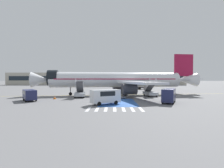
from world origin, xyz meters
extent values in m
plane|color=slate|center=(0.00, 0.00, 0.00)|extent=(600.00, 600.00, 0.00)
cube|color=gold|center=(0.86, 0.69, 0.00)|extent=(76.21, 11.50, 0.01)
cube|color=#2856A8|center=(0.86, -13.45, 0.00)|extent=(6.33, 10.80, 0.01)
cube|color=silver|center=(-3.34, -20.51, 0.00)|extent=(0.44, 3.60, 0.01)
cube|color=silver|center=(-2.14, -20.51, 0.00)|extent=(0.44, 3.60, 0.01)
cube|color=silver|center=(-0.94, -20.51, 0.00)|extent=(0.44, 3.60, 0.01)
cube|color=silver|center=(0.26, -20.51, 0.00)|extent=(0.44, 3.60, 0.01)
cube|color=silver|center=(1.46, -20.51, 0.00)|extent=(0.44, 3.60, 0.01)
cube|color=silver|center=(2.66, -20.51, 0.00)|extent=(0.44, 3.60, 0.01)
cube|color=silver|center=(3.86, -20.51, 0.00)|extent=(0.44, 3.60, 0.01)
cylinder|color=silver|center=(0.86, 0.69, 3.90)|extent=(33.21, 8.61, 3.81)
cone|color=silver|center=(-17.54, -2.04, 3.90)|extent=(4.69, 4.31, 3.73)
cone|color=silver|center=(20.02, 3.53, 3.90)|extent=(6.19, 4.46, 3.66)
cylinder|color=black|center=(-14.71, -1.62, 4.37)|extent=(2.83, 4.14, 3.85)
cube|color=maroon|center=(0.86, 0.69, 4.09)|extent=(30.61, 8.30, 0.24)
cube|color=silver|center=(5.28, -7.13, 3.32)|extent=(8.91, 16.64, 0.44)
cylinder|color=#38383D|center=(3.61, -6.01, 1.88)|extent=(3.43, 2.83, 2.40)
cube|color=silver|center=(2.82, 9.45, 3.32)|extent=(4.69, 16.03, 0.44)
cylinder|color=#38383D|center=(1.55, 7.89, 1.88)|extent=(3.43, 2.83, 2.40)
cube|color=maroon|center=(19.17, 3.40, 7.81)|extent=(5.33, 1.14, 5.93)
cube|color=silver|center=(19.13, -0.26, 4.09)|extent=(4.29, 6.53, 0.24)
cube|color=silver|center=(18.07, 6.90, 4.09)|extent=(4.29, 6.53, 0.24)
cylinder|color=#38383D|center=(-10.57, -1.01, 1.97)|extent=(0.20, 0.20, 3.09)
cylinder|color=black|center=(-10.57, -1.01, 0.42)|extent=(0.87, 0.40, 0.84)
cylinder|color=#38383D|center=(2.91, -2.05, 1.94)|extent=(0.24, 0.24, 2.77)
cylinder|color=black|center=(2.91, -2.05, 0.55)|extent=(1.18, 0.75, 1.10)
cylinder|color=#38383D|center=(2.03, 3.90, 1.94)|extent=(0.24, 0.24, 2.77)
cylinder|color=black|center=(2.03, 3.90, 0.55)|extent=(1.18, 0.75, 1.10)
cube|color=#ADB2BA|center=(-7.46, -5.10, 0.70)|extent=(2.88, 5.07, 0.70)
cylinder|color=black|center=(-8.63, -3.58, 0.35)|extent=(0.32, 0.72, 0.70)
cylinder|color=black|center=(-6.78, -3.30, 0.35)|extent=(0.32, 0.72, 0.70)
cylinder|color=black|center=(-8.13, -6.90, 0.35)|extent=(0.32, 0.72, 0.70)
cylinder|color=black|center=(-6.28, -6.63, 0.35)|extent=(0.32, 0.72, 0.70)
cube|color=#4C4C51|center=(-7.46, -5.10, 2.26)|extent=(2.03, 4.33, 2.56)
cube|color=#4C4C51|center=(-7.79, -2.85, 3.47)|extent=(1.79, 1.33, 0.12)
cube|color=silver|center=(-8.22, -5.21, 2.73)|extent=(0.73, 4.52, 3.24)
cube|color=silver|center=(-6.69, -4.99, 2.73)|extent=(0.73, 4.52, 3.24)
cube|color=#ADB2BA|center=(8.87, -2.68, 0.70)|extent=(2.88, 5.07, 0.70)
cylinder|color=black|center=(7.70, -1.16, 0.35)|extent=(0.32, 0.72, 0.70)
cylinder|color=black|center=(9.55, -0.88, 0.35)|extent=(0.32, 0.72, 0.70)
cylinder|color=black|center=(8.19, -4.48, 0.35)|extent=(0.32, 0.72, 0.70)
cylinder|color=black|center=(10.04, -4.20, 0.35)|extent=(0.32, 0.72, 0.70)
cube|color=#4C4C51|center=(8.87, -2.68, 2.21)|extent=(2.02, 4.32, 2.45)
cube|color=#4C4C51|center=(8.54, -0.42, 3.36)|extent=(1.79, 1.33, 0.12)
cube|color=silver|center=(8.11, -2.79, 2.68)|extent=(0.73, 4.51, 3.14)
cube|color=silver|center=(9.63, -2.57, 2.68)|extent=(0.73, 4.51, 3.14)
cube|color=#38383D|center=(9.95, 24.71, 0.78)|extent=(8.34, 2.72, 0.60)
cube|color=silver|center=(5.90, 24.82, 1.28)|extent=(1.90, 2.42, 1.60)
cube|color=black|center=(4.98, 24.84, 1.60)|extent=(0.09, 2.00, 0.70)
cylinder|color=#B7BCC4|center=(10.32, 24.70, 2.34)|extent=(5.77, 2.68, 2.52)
cylinder|color=gold|center=(10.32, 24.70, 2.34)|extent=(0.42, 2.58, 2.57)
cylinder|color=black|center=(6.24, 23.62, 0.48)|extent=(0.97, 0.31, 0.96)
cylinder|color=black|center=(6.30, 25.99, 0.48)|extent=(0.97, 0.31, 0.96)
cylinder|color=black|center=(10.38, 23.51, 0.48)|extent=(0.97, 0.31, 0.96)
cylinder|color=black|center=(10.44, 25.88, 0.48)|extent=(0.97, 0.31, 0.96)
cylinder|color=black|center=(12.67, 23.45, 0.48)|extent=(0.97, 0.31, 0.96)
cylinder|color=black|center=(12.74, 25.82, 0.48)|extent=(0.97, 0.31, 0.96)
cube|color=silver|center=(-1.20, -16.14, 1.35)|extent=(5.02, 3.82, 2.06)
cube|color=black|center=(-1.20, -16.14, 1.81)|extent=(3.16, 2.84, 0.74)
cylinder|color=black|center=(-0.29, -14.72, 0.32)|extent=(0.66, 0.48, 0.64)
cylinder|color=black|center=(0.48, -16.17, 0.32)|extent=(0.66, 0.48, 0.64)
cylinder|color=black|center=(-2.88, -16.11, 0.32)|extent=(0.66, 0.48, 0.64)
cylinder|color=black|center=(-2.11, -17.56, 0.32)|extent=(0.66, 0.48, 0.64)
cube|color=#1E234C|center=(9.63, -14.17, 1.36)|extent=(3.68, 5.25, 2.08)
cube|color=black|center=(9.63, -14.17, 1.82)|extent=(2.82, 3.24, 0.75)
cylinder|color=black|center=(9.45, -12.43, 0.32)|extent=(0.44, 0.67, 0.64)
cylinder|color=black|center=(11.02, -13.11, 0.32)|extent=(0.44, 0.67, 0.64)
cylinder|color=black|center=(8.23, -15.22, 0.32)|extent=(0.44, 0.67, 0.64)
cylinder|color=black|center=(9.80, -15.91, 0.32)|extent=(0.44, 0.67, 0.64)
cube|color=#1E234C|center=(-15.67, -11.57, 1.20)|extent=(4.13, 4.87, 1.75)
cube|color=black|center=(-15.67, -11.57, 1.58)|extent=(3.00, 3.17, 0.63)
cylinder|color=black|center=(-17.19, -10.86, 0.32)|extent=(0.52, 0.64, 0.64)
cylinder|color=black|center=(-15.74, -9.90, 0.32)|extent=(0.52, 0.64, 0.64)
cylinder|color=black|center=(-15.60, -13.23, 0.32)|extent=(0.52, 0.64, 0.64)
cylinder|color=black|center=(-14.16, -12.27, 0.32)|extent=(0.52, 0.64, 0.64)
cube|color=gray|center=(1.68, -6.96, 0.26)|extent=(3.00, 2.62, 0.12)
cylinder|color=black|center=(0.46, -6.97, 0.20)|extent=(0.39, 0.29, 0.40)
cylinder|color=black|center=(1.11, -5.88, 0.20)|extent=(0.39, 0.29, 0.40)
cylinder|color=black|center=(2.24, -8.04, 0.20)|extent=(0.39, 0.29, 0.40)
cylinder|color=black|center=(2.90, -6.95, 0.20)|extent=(0.39, 0.29, 0.40)
cylinder|color=gray|center=(0.30, -6.94, 0.59)|extent=(0.05, 0.05, 0.55)
cylinder|color=gray|center=(1.01, -5.75, 0.59)|extent=(0.05, 0.05, 0.55)
cylinder|color=gray|center=(2.35, -8.17, 0.59)|extent=(0.05, 0.05, 0.55)
cylinder|color=gray|center=(3.06, -6.98, 0.59)|extent=(0.05, 0.05, 0.55)
cylinder|color=#191E38|center=(-0.04, -3.14, 0.40)|extent=(0.14, 0.14, 0.81)
cylinder|color=#191E38|center=(-0.03, -2.97, 0.40)|extent=(0.14, 0.14, 0.81)
cube|color=yellow|center=(-0.03, -3.05, 1.13)|extent=(0.25, 0.43, 0.64)
cube|color=silver|center=(-0.03, -3.05, 1.13)|extent=(0.26, 0.44, 0.06)
sphere|color=brown|center=(-0.03, -3.05, 1.56)|extent=(0.22, 0.22, 0.22)
cylinder|color=black|center=(-3.09, -3.77, 0.39)|extent=(0.14, 0.14, 0.78)
cylinder|color=black|center=(-3.18, -3.91, 0.39)|extent=(0.14, 0.14, 0.78)
cube|color=orange|center=(-3.14, -3.84, 1.09)|extent=(0.41, 0.47, 0.62)
cube|color=silver|center=(-3.14, -3.84, 1.09)|extent=(0.43, 0.49, 0.06)
sphere|color=tan|center=(-3.14, -3.84, 1.51)|extent=(0.21, 0.21, 0.21)
cylinder|color=#2D2D33|center=(12.50, -3.77, 0.39)|extent=(0.14, 0.14, 0.78)
cylinder|color=#2D2D33|center=(12.55, -3.94, 0.39)|extent=(0.14, 0.14, 0.78)
cube|color=orange|center=(12.52, -3.85, 1.09)|extent=(0.33, 0.47, 0.62)
cube|color=silver|center=(12.52, -3.85, 1.09)|extent=(0.34, 0.48, 0.06)
sphere|color=brown|center=(12.52, -3.85, 1.50)|extent=(0.21, 0.21, 0.21)
cone|color=orange|center=(-11.86, -8.84, 0.33)|extent=(0.60, 0.60, 0.67)
cylinder|color=white|center=(-11.86, -8.84, 0.37)|extent=(0.33, 0.33, 0.08)
cube|color=#B2AD9E|center=(-11.42, 75.29, 4.09)|extent=(118.27, 12.00, 8.19)
cube|color=#19232D|center=(-11.42, 69.24, 4.50)|extent=(113.54, 0.10, 2.87)
camera|label=1|loc=(0.06, -44.14, 4.14)|focal=28.00mm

